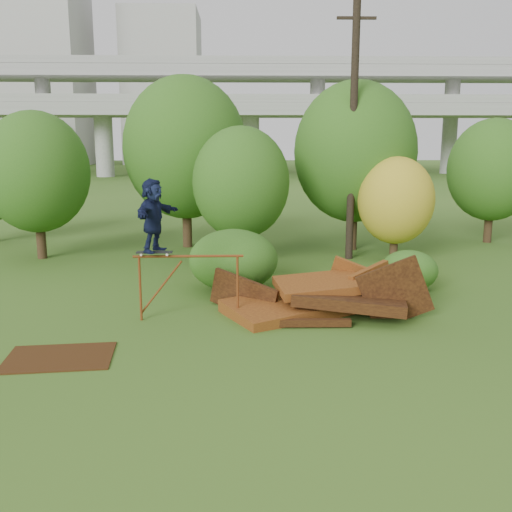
{
  "coord_description": "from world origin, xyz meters",
  "views": [
    {
      "loc": [
        -1.16,
        -11.85,
        4.41
      ],
      "look_at": [
        -0.8,
        2.0,
        1.6
      ],
      "focal_mm": 40.0,
      "sensor_mm": 36.0,
      "label": 1
    }
  ],
  "objects_px": {
    "utility_pole": "(353,131)",
    "flat_plate": "(59,357)",
    "skater": "(153,215)",
    "scrap_pile": "(317,299)"
  },
  "relations": [
    {
      "from": "scrap_pile",
      "to": "skater",
      "type": "height_order",
      "value": "skater"
    },
    {
      "from": "flat_plate",
      "to": "utility_pole",
      "type": "height_order",
      "value": "utility_pole"
    },
    {
      "from": "flat_plate",
      "to": "utility_pole",
      "type": "bearing_deg",
      "value": 51.65
    },
    {
      "from": "scrap_pile",
      "to": "flat_plate",
      "type": "relative_size",
      "value": 2.66
    },
    {
      "from": "scrap_pile",
      "to": "utility_pole",
      "type": "xyz_separation_m",
      "value": [
        2.13,
        6.96,
        4.39
      ]
    },
    {
      "from": "scrap_pile",
      "to": "flat_plate",
      "type": "distance_m",
      "value": 6.47
    },
    {
      "from": "flat_plate",
      "to": "utility_pole",
      "type": "distance_m",
      "value": 13.54
    },
    {
      "from": "utility_pole",
      "to": "scrap_pile",
      "type": "bearing_deg",
      "value": -107.04
    },
    {
      "from": "utility_pole",
      "to": "flat_plate",
      "type": "bearing_deg",
      "value": -128.35
    },
    {
      "from": "utility_pole",
      "to": "skater",
      "type": "bearing_deg",
      "value": -129.91
    }
  ]
}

